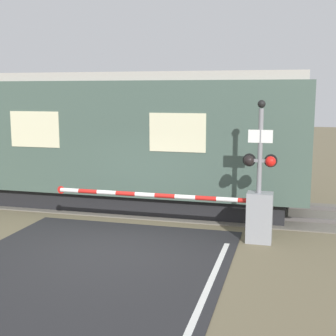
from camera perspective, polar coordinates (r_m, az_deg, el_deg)
The scene contains 5 objects.
ground_plane at distance 10.86m, azimuth -7.03°, elevation -9.77°, with size 80.00×80.00×0.00m, color #6B6047.
track_bed at distance 14.57m, azimuth -1.03°, elevation -4.63°, with size 36.00×3.20×0.13m.
train at distance 15.45m, azimuth -12.96°, elevation 3.67°, with size 15.43×3.10×4.07m.
crossing_barrier at distance 11.30m, azimuth 8.92°, elevation -5.50°, with size 5.54×0.44×1.20m.
signal_post at distance 10.99m, azimuth 11.11°, elevation 0.61°, with size 0.79×0.26×3.35m.
Camera 1 is at (3.87, -9.51, 3.54)m, focal length 50.00 mm.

